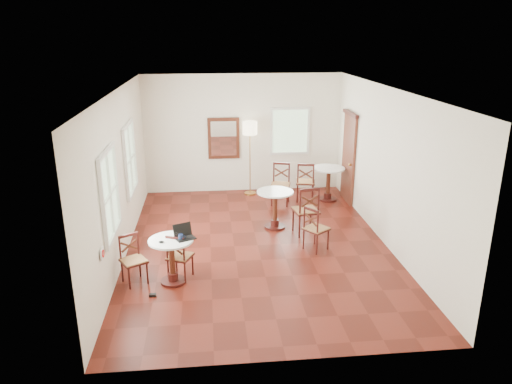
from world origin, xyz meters
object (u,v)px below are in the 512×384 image
cafe_table_mid (275,205)px  chair_near_b (133,260)px  cafe_table_near (172,256)px  cafe_table_back (328,180)px  navy_mug (181,237)px  water_glass (176,235)px  chair_mid_b (315,228)px  chair_mid_a (306,210)px  laptop (184,234)px  floor_lamp (250,133)px  mouse (161,242)px  chair_back_a (305,182)px  chair_back_b (280,184)px  power_adapter (153,295)px  chair_near_a (179,256)px

cafe_table_mid → chair_near_b: chair_near_b is taller
cafe_table_near → cafe_table_back: cafe_table_back is taller
navy_mug → water_glass: bearing=129.1°
chair_mid_b → chair_mid_a: bearing=-35.2°
cafe_table_mid → laptop: bearing=-130.3°
chair_mid_b → floor_lamp: 3.76m
mouse → water_glass: water_glass is taller
cafe_table_mid → chair_back_a: chair_back_a is taller
chair_back_a → floor_lamp: 1.82m
mouse → chair_back_b: bearing=52.1°
floor_lamp → navy_mug: bearing=-108.8°
chair_mid_a → mouse: (-2.74, -1.89, 0.28)m
navy_mug → water_glass: (-0.08, 0.10, 0.01)m
laptop → water_glass: 0.12m
chair_back_a → water_glass: 4.75m
laptop → floor_lamp: bearing=46.9°
cafe_table_back → chair_back_a: (-0.57, 0.01, -0.02)m
cafe_table_back → navy_mug: 5.12m
chair_back_a → chair_back_b: chair_back_b is taller
cafe_table_mid → mouse: 3.16m
floor_lamp → chair_back_a: bearing=-26.8°
floor_lamp → cafe_table_near: bearing=-110.8°
floor_lamp → power_adapter: floor_lamp is taller
chair_mid_a → power_adapter: (-2.90, -2.20, -0.49)m
chair_mid_b → power_adapter: chair_mid_b is taller
chair_back_a → laptop: bearing=64.7°
laptop → navy_mug: (-0.05, -0.08, -0.01)m
laptop → water_glass: laptop is taller
floor_lamp → power_adapter: bearing=-112.2°
mouse → navy_mug: size_ratio=0.74×
floor_lamp → power_adapter: size_ratio=17.66×
chair_mid_a → chair_mid_b: 0.77m
cafe_table_back → chair_mid_b: chair_mid_b is taller
chair_mid_a → chair_back_b: 1.90m
chair_back_a → floor_lamp: floor_lamp is taller
chair_mid_b → navy_mug: 2.70m
cafe_table_near → chair_back_a: size_ratio=0.79×
navy_mug → chair_mid_a: bearing=36.6°
chair_near_a → water_glass: size_ratio=7.73×
cafe_table_mid → power_adapter: cafe_table_mid is taller
chair_near_b → chair_back_b: size_ratio=0.83×
cafe_table_mid → floor_lamp: (-0.32, 2.29, 1.08)m
cafe_table_back → chair_back_a: bearing=178.8°
cafe_table_mid → cafe_table_back: bearing=46.3°
chair_near_a → mouse: size_ratio=9.25×
chair_mid_b → chair_back_a: chair_back_a is taller
chair_back_b → navy_mug: bearing=-105.1°
cafe_table_near → chair_back_a: chair_back_a is taller
chair_back_a → mouse: chair_back_a is taller
chair_near_a → chair_back_a: 4.67m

